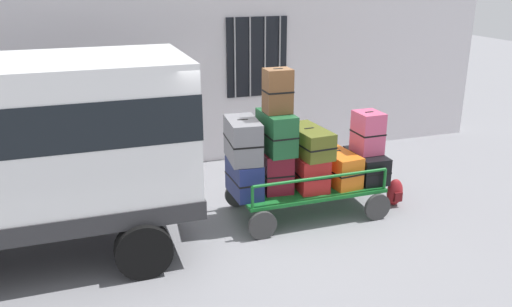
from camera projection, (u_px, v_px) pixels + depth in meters
The scene contains 16 objects.
ground_plane at pixel (254, 219), 8.04m from camera, with size 40.00×40.00×0.00m, color gray.
building_wall at pixel (203, 31), 9.80m from camera, with size 12.00×0.38×5.00m.
van at pixel (11, 143), 6.42m from camera, with size 4.35×1.98×2.57m.
luggage_cart at pixel (306, 190), 8.13m from camera, with size 2.25×1.21×0.47m.
cart_railing at pixel (307, 168), 8.01m from camera, with size 2.13×1.07×0.33m.
suitcase_left_bottom at pixel (244, 178), 7.67m from camera, with size 0.39×0.70×0.52m.
suitcase_left_middle at pixel (243, 140), 7.53m from camera, with size 0.50×0.81×0.60m.
suitcase_midleft_bottom at pixel (276, 171), 7.83m from camera, with size 0.47×0.57×0.60m.
suitcase_midleft_middle at pixel (276, 132), 7.65m from camera, with size 0.40×0.75×0.59m.
suitcase_midleft_top at pixel (278, 91), 7.42m from camera, with size 0.39×0.32×0.63m.
suitcase_center_bottom at pixel (306, 169), 8.03m from camera, with size 0.48×0.93×0.51m.
suitcase_center_middle at pixel (309, 141), 7.83m from camera, with size 0.50×0.93×0.40m.
suitcase_midright_bottom at pixel (336, 166), 8.20m from camera, with size 0.49×0.99×0.49m.
suitcase_right_bottom at pixel (366, 165), 8.31m from camera, with size 0.47×0.87×0.42m.
suitcase_right_middle at pixel (368, 132), 8.15m from camera, with size 0.39×0.45×0.65m.
backpack at pixel (395, 192), 8.46m from camera, with size 0.27×0.22×0.44m.
Camera 1 is at (-2.37, -6.88, 3.56)m, focal length 37.31 mm.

